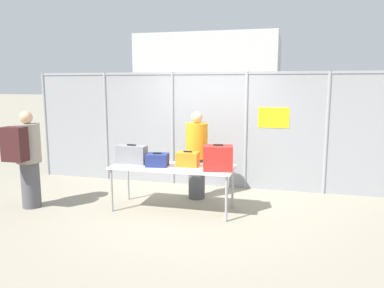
# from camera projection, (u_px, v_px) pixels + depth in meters

# --- Properties ---
(ground_plane) EXTENTS (120.00, 120.00, 0.00)m
(ground_plane) POSITION_uv_depth(u_px,v_px,m) (189.00, 209.00, 6.43)
(ground_plane) COLOR gray
(fence_section) EXTENTS (7.78, 0.07, 2.36)m
(fence_section) POSITION_uv_depth(u_px,v_px,m) (209.00, 128.00, 7.72)
(fence_section) COLOR gray
(fence_section) RESTS_ON ground_plane
(inspection_table) EXTENTS (2.06, 0.79, 0.76)m
(inspection_table) POSITION_uv_depth(u_px,v_px,m) (173.00, 169.00, 6.28)
(inspection_table) COLOR silver
(inspection_table) RESTS_ON ground_plane
(suitcase_grey) EXTENTS (0.53, 0.23, 0.34)m
(suitcase_grey) POSITION_uv_depth(u_px,v_px,m) (132.00, 155.00, 6.46)
(suitcase_grey) COLOR slate
(suitcase_grey) RESTS_ON inspection_table
(suitcase_navy) EXTENTS (0.40, 0.35, 0.23)m
(suitcase_navy) POSITION_uv_depth(u_px,v_px,m) (157.00, 160.00, 6.27)
(suitcase_navy) COLOR navy
(suitcase_navy) RESTS_ON inspection_table
(suitcase_orange) EXTENTS (0.37, 0.30, 0.26)m
(suitcase_orange) POSITION_uv_depth(u_px,v_px,m) (188.00, 159.00, 6.27)
(suitcase_orange) COLOR orange
(suitcase_orange) RESTS_ON inspection_table
(suitcase_red) EXTENTS (0.51, 0.40, 0.42)m
(suitcase_red) POSITION_uv_depth(u_px,v_px,m) (218.00, 158.00, 5.96)
(suitcase_red) COLOR red
(suitcase_red) RESTS_ON inspection_table
(traveler_hooded) EXTENTS (0.41, 0.64, 1.67)m
(traveler_hooded) POSITION_uv_depth(u_px,v_px,m) (26.00, 156.00, 6.33)
(traveler_hooded) COLOR #4C4C51
(traveler_hooded) RESTS_ON ground_plane
(security_worker_near) EXTENTS (0.40, 0.40, 1.62)m
(security_worker_near) POSITION_uv_depth(u_px,v_px,m) (197.00, 154.00, 6.91)
(security_worker_near) COLOR #4C4C51
(security_worker_near) RESTS_ON ground_plane
(utility_trailer) EXTENTS (4.50, 2.10, 0.65)m
(utility_trailer) POSITION_uv_depth(u_px,v_px,m) (252.00, 155.00, 9.19)
(utility_trailer) COLOR #4C6B47
(utility_trailer) RESTS_ON ground_plane
(distant_hangar) EXTENTS (15.30, 13.12, 7.43)m
(distant_hangar) POSITION_uv_depth(u_px,v_px,m) (214.00, 70.00, 44.81)
(distant_hangar) COLOR #B2B7B2
(distant_hangar) RESTS_ON ground_plane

